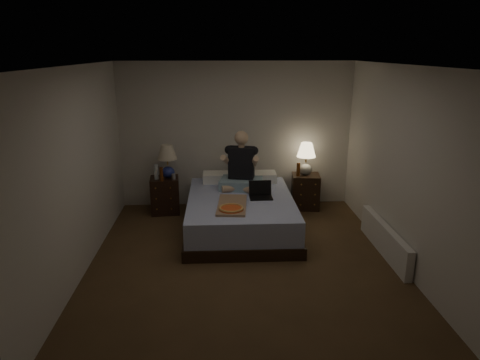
{
  "coord_description": "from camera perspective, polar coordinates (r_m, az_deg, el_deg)",
  "views": [
    {
      "loc": [
        -0.33,
        -5.06,
        2.67
      ],
      "look_at": [
        0.0,
        0.9,
        0.85
      ],
      "focal_mm": 32.0,
      "sensor_mm": 36.0,
      "label": 1
    }
  ],
  "objects": [
    {
      "name": "soda_can",
      "position": [
        7.14,
        -8.85,
        0.43
      ],
      "size": [
        0.07,
        0.07,
        0.1
      ],
      "primitive_type": "cylinder",
      "color": "#B9B8B3",
      "rests_on": "nightstand_left"
    },
    {
      "name": "nightstand_left",
      "position": [
        7.38,
        -9.95,
        -2.0
      ],
      "size": [
        0.51,
        0.46,
        0.61
      ],
      "primitive_type": "cube",
      "rotation": [
        0.0,
        0.0,
        0.09
      ],
      "color": "black",
      "rests_on": "floor"
    },
    {
      "name": "water_bottle",
      "position": [
        7.2,
        -11.11,
        1.07
      ],
      "size": [
        0.07,
        0.07,
        0.25
      ],
      "primitive_type": "cylinder",
      "color": "silver",
      "rests_on": "nightstand_left"
    },
    {
      "name": "wall_right",
      "position": [
        5.74,
        20.88,
        1.52
      ],
      "size": [
        0.0,
        4.5,
        2.5
      ],
      "primitive_type": "cube",
      "rotation": [
        1.57,
        0.0,
        -1.57
      ],
      "color": "beige",
      "rests_on": "ground"
    },
    {
      "name": "lamp_left",
      "position": [
        7.22,
        -9.64,
        2.46
      ],
      "size": [
        0.38,
        0.38,
        0.56
      ],
      "primitive_type": null,
      "rotation": [
        0.0,
        0.0,
        -0.23
      ],
      "color": "navy",
      "rests_on": "nightstand_left"
    },
    {
      "name": "ceiling",
      "position": [
        5.07,
        0.58,
        15.06
      ],
      "size": [
        4.0,
        4.5,
        0.0
      ],
      "primitive_type": "cube",
      "rotation": [
        3.14,
        0.0,
        0.0
      ],
      "color": "white",
      "rests_on": "ground"
    },
    {
      "name": "radiator",
      "position": [
        6.18,
        18.73,
        -7.52
      ],
      "size": [
        0.1,
        1.6,
        0.4
      ],
      "primitive_type": "cube",
      "color": "silver",
      "rests_on": "floor"
    },
    {
      "name": "wall_front",
      "position": [
        3.16,
        3.17,
        -9.72
      ],
      "size": [
        4.0,
        0.0,
        2.5
      ],
      "primitive_type": "cube",
      "rotation": [
        -1.57,
        0.0,
        0.0
      ],
      "color": "beige",
      "rests_on": "ground"
    },
    {
      "name": "pizza_box",
      "position": [
        5.9,
        -1.19,
        -3.9
      ],
      "size": [
        0.47,
        0.79,
        0.08
      ],
      "primitive_type": null,
      "rotation": [
        0.0,
        0.0,
        -0.1
      ],
      "color": "#A07D60",
      "rests_on": "bed"
    },
    {
      "name": "wall_left",
      "position": [
        5.51,
        -20.7,
        0.93
      ],
      "size": [
        0.0,
        4.5,
        2.5
      ],
      "primitive_type": "cube",
      "rotation": [
        1.57,
        0.0,
        1.57
      ],
      "color": "beige",
      "rests_on": "ground"
    },
    {
      "name": "nightstand_right",
      "position": [
        7.55,
        8.7,
        -1.51
      ],
      "size": [
        0.51,
        0.47,
        0.6
      ],
      "primitive_type": "cube",
      "rotation": [
        0.0,
        0.0,
        -0.11
      ],
      "color": "black",
      "rests_on": "floor"
    },
    {
      "name": "wall_back",
      "position": [
        7.45,
        -0.57,
        5.97
      ],
      "size": [
        4.0,
        0.0,
        2.5
      ],
      "primitive_type": "cube",
      "rotation": [
        1.57,
        0.0,
        0.0
      ],
      "color": "beige",
      "rests_on": "ground"
    },
    {
      "name": "beer_bottle_left",
      "position": [
        7.09,
        -10.44,
        0.76
      ],
      "size": [
        0.06,
        0.06,
        0.23
      ],
      "primitive_type": "cylinder",
      "color": "#56280C",
      "rests_on": "nightstand_left"
    },
    {
      "name": "person",
      "position": [
        6.77,
        0.13,
        2.62
      ],
      "size": [
        0.75,
        0.64,
        0.93
      ],
      "primitive_type": null,
      "rotation": [
        0.0,
        0.0,
        -0.21
      ],
      "color": "black",
      "rests_on": "bed"
    },
    {
      "name": "laptop",
      "position": [
        6.42,
        2.82,
        -1.42
      ],
      "size": [
        0.35,
        0.29,
        0.24
      ],
      "primitive_type": null,
      "rotation": [
        0.0,
        0.0,
        0.02
      ],
      "color": "black",
      "rests_on": "bed"
    },
    {
      "name": "beer_bottle_right",
      "position": [
        7.35,
        7.78,
        1.41
      ],
      "size": [
        0.06,
        0.06,
        0.23
      ],
      "primitive_type": "cylinder",
      "color": "#562A0C",
      "rests_on": "nightstand_right"
    },
    {
      "name": "floor",
      "position": [
        5.72,
        0.5,
        -10.82
      ],
      "size": [
        4.0,
        4.5,
        0.0
      ],
      "primitive_type": "cube",
      "color": "brown",
      "rests_on": "ground"
    },
    {
      "name": "lamp_right",
      "position": [
        7.4,
        8.8,
        2.8
      ],
      "size": [
        0.41,
        0.41,
        0.56
      ],
      "primitive_type": null,
      "rotation": [
        0.0,
        0.0,
        -0.33
      ],
      "color": "#999991",
      "rests_on": "nightstand_right"
    },
    {
      "name": "bed",
      "position": [
        6.57,
        0.06,
        -4.5
      ],
      "size": [
        1.59,
        2.11,
        0.53
      ],
      "primitive_type": "cube",
      "rotation": [
        0.0,
        0.0,
        -0.0
      ],
      "color": "#5B6EB7",
      "rests_on": "floor"
    }
  ]
}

